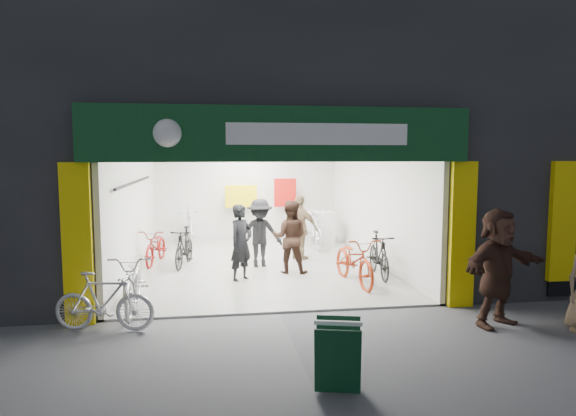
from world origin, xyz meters
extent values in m
plane|color=#56565B|center=(0.00, 0.00, 0.00)|extent=(60.00, 60.00, 0.00)
cube|color=#232326|center=(1.00, 5.00, 5.75)|extent=(16.00, 10.00, 4.50)
cube|color=#232326|center=(-5.50, 5.00, 1.75)|extent=(5.00, 10.00, 3.50)
cube|color=#232326|center=(6.00, 5.00, 1.75)|extent=(6.00, 10.00, 3.50)
cube|color=#9E9E99|center=(0.00, 4.00, 0.02)|extent=(6.00, 8.00, 0.04)
cube|color=silver|center=(0.00, 8.10, 1.60)|extent=(6.00, 0.20, 3.20)
cube|color=silver|center=(-2.95, 4.00, 1.60)|extent=(0.10, 8.00, 3.20)
cube|color=silver|center=(2.95, 4.00, 1.60)|extent=(0.10, 8.00, 3.20)
cube|color=white|center=(0.00, 4.00, 3.25)|extent=(6.00, 8.00, 0.10)
cube|color=black|center=(0.00, 0.10, 3.35)|extent=(6.00, 0.30, 0.30)
cube|color=#0B331D|center=(0.00, -0.12, 3.05)|extent=(6.40, 0.25, 0.90)
cube|color=white|center=(0.60, -0.26, 3.05)|extent=(3.00, 0.02, 0.35)
cube|color=#FFEF0D|center=(-3.25, -0.06, 1.30)|extent=(0.45, 0.12, 2.60)
cube|color=#FFEF0D|center=(3.25, -0.06, 1.30)|extent=(0.45, 0.12, 2.60)
cube|color=#FFEF0D|center=(5.20, -0.06, 1.50)|extent=(0.50, 0.12, 2.20)
cylinder|color=black|center=(-2.82, 3.40, 2.10)|extent=(0.06, 5.00, 0.06)
cube|color=silver|center=(1.80, 6.50, 0.50)|extent=(1.40, 0.60, 1.00)
cube|color=white|center=(0.00, 1.20, 3.18)|extent=(1.30, 0.35, 0.04)
cube|color=white|center=(0.00, 3.00, 3.18)|extent=(1.30, 0.35, 0.04)
cube|color=white|center=(0.00, 4.80, 3.18)|extent=(1.30, 0.35, 0.04)
cube|color=white|center=(0.00, 6.60, 3.18)|extent=(1.30, 0.35, 0.04)
imported|color=#AFAFB4|center=(-2.50, 0.60, 0.52)|extent=(0.75, 2.00, 1.04)
imported|color=black|center=(-1.80, 3.93, 0.49)|extent=(0.76, 1.68, 0.97)
imported|color=maroon|center=(-2.50, 4.39, 0.45)|extent=(0.85, 1.78, 0.90)
imported|color=silver|center=(-1.80, 6.99, 0.57)|extent=(0.73, 1.95, 1.14)
imported|color=black|center=(2.50, 2.22, 0.51)|extent=(0.62, 1.72, 1.01)
imported|color=#9C290E|center=(1.80, 1.71, 0.52)|extent=(0.89, 2.03, 1.03)
imported|color=silver|center=(1.80, 5.90, 0.55)|extent=(0.55, 1.83, 1.09)
imported|color=silver|center=(-2.80, -0.45, 0.47)|extent=(1.61, 0.71, 0.94)
imported|color=black|center=(-0.52, 2.34, 0.83)|extent=(0.71, 0.71, 1.67)
imported|color=#321F17|center=(0.62, 2.87, 0.84)|extent=(0.95, 0.81, 1.69)
imported|color=black|center=(0.00, 3.56, 0.83)|extent=(1.15, 0.77, 1.67)
imported|color=#876E4E|center=(1.09, 4.27, 0.84)|extent=(1.03, 0.94, 1.69)
imported|color=#3D251C|center=(3.32, -1.11, 0.94)|extent=(1.83, 1.18, 1.89)
cube|color=#0D361D|center=(0.22, -3.12, 0.43)|extent=(0.55, 0.32, 0.79)
cube|color=#0D361D|center=(0.31, -2.80, 0.43)|extent=(0.55, 0.32, 0.79)
cube|color=white|center=(0.26, -2.96, 0.81)|extent=(0.54, 0.19, 0.05)
camera|label=1|loc=(-1.16, -8.48, 2.73)|focal=32.00mm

